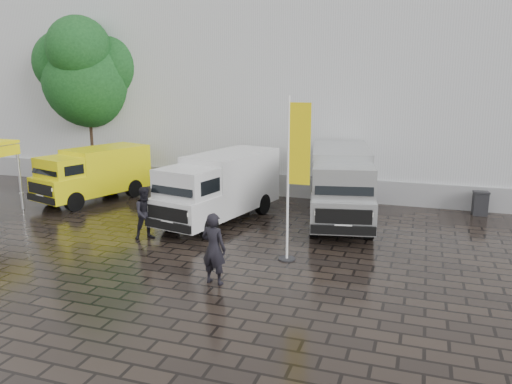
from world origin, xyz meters
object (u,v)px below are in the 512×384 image
(van_yellow, at_px, (93,175))
(person_tent, at_px, (146,213))
(van_silver, at_px, (341,186))
(van_white, at_px, (219,189))
(flagpole, at_px, (294,172))
(person_front, at_px, (214,249))
(wheelie_bin, at_px, (480,203))

(van_yellow, height_order, person_tent, van_yellow)
(van_silver, relative_size, person_tent, 3.51)
(van_yellow, relative_size, person_tent, 2.80)
(van_white, height_order, person_tent, van_white)
(van_silver, distance_m, person_tent, 7.05)
(van_silver, xyz_separation_m, flagpole, (-0.61, -4.52, 1.31))
(van_white, relative_size, person_tent, 3.27)
(flagpole, distance_m, person_front, 3.23)
(person_front, height_order, person_tent, person_front)
(person_front, bearing_deg, van_silver, -98.97)
(wheelie_bin, relative_size, person_tent, 0.53)
(wheelie_bin, distance_m, person_tent, 12.73)
(van_silver, relative_size, wheelie_bin, 6.58)
(flagpole, bearing_deg, person_front, -123.40)
(van_yellow, relative_size, van_white, 0.86)
(van_yellow, bearing_deg, flagpole, -5.95)
(van_white, height_order, flagpole, flagpole)
(flagpole, bearing_deg, person_tent, 175.32)
(flagpole, distance_m, wheelie_bin, 9.41)
(van_silver, xyz_separation_m, wheelie_bin, (5.04, 2.68, -0.87))
(van_white, bearing_deg, van_yellow, -178.65)
(flagpole, height_order, person_front, flagpole)
(van_silver, height_order, wheelie_bin, van_silver)
(van_yellow, bearing_deg, person_front, -20.48)
(van_yellow, height_order, van_silver, van_silver)
(flagpole, xyz_separation_m, wheelie_bin, (5.66, 7.20, -2.18))
(van_white, distance_m, person_tent, 3.07)
(van_silver, height_order, flagpole, flagpole)
(van_silver, distance_m, wheelie_bin, 5.78)
(person_tent, bearing_deg, person_front, -79.56)
(flagpole, xyz_separation_m, person_tent, (-5.11, 0.42, -1.77))
(van_white, relative_size, person_front, 3.03)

